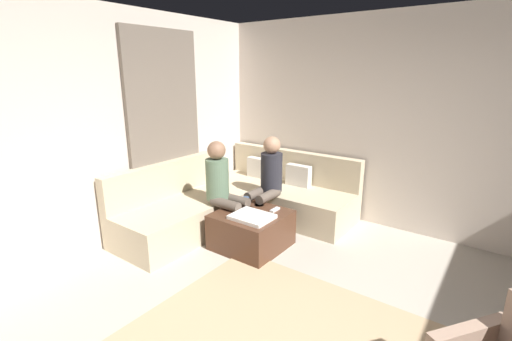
{
  "coord_description": "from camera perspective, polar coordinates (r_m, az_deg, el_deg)",
  "views": [
    {
      "loc": [
        0.79,
        -1.66,
        2.0
      ],
      "look_at": [
        -1.63,
        1.63,
        0.85
      ],
      "focal_mm": 24.88,
      "sensor_mm": 36.0,
      "label": 1
    }
  ],
  "objects": [
    {
      "name": "ottoman",
      "position": [
        4.2,
        -0.74,
        -9.5
      ],
      "size": [
        0.76,
        0.76,
        0.42
      ],
      "primitive_type": "cube",
      "color": "#4C2D1E",
      "rests_on": "ground_plane"
    },
    {
      "name": "person_on_couch_side",
      "position": [
        4.29,
        -5.24,
        -2.56
      ],
      "size": [
        0.6,
        0.3,
        1.2
      ],
      "rotation": [
        0.0,
        0.0,
        -1.57
      ],
      "color": "brown",
      "rests_on": "ground_plane"
    },
    {
      "name": "sectional_couch",
      "position": [
        4.87,
        -2.56,
        -4.97
      ],
      "size": [
        2.1,
        2.55,
        0.87
      ],
      "color": "#C6B593",
      "rests_on": "ground_plane"
    },
    {
      "name": "coffee_mug",
      "position": [
        4.35,
        -1.64,
        -4.88
      ],
      "size": [
        0.08,
        0.08,
        0.1
      ],
      "primitive_type": "cylinder",
      "color": "#334C72",
      "rests_on": "ottoman"
    },
    {
      "name": "wall_left",
      "position": [
        4.13,
        -29.4,
        4.66
      ],
      "size": [
        0.12,
        6.0,
        2.7
      ],
      "primitive_type": "cube",
      "color": "beige",
      "rests_on": "ground_plane"
    },
    {
      "name": "curtain_panel",
      "position": [
        4.74,
        -14.38,
        6.14
      ],
      "size": [
        0.06,
        1.1,
        2.5
      ],
      "primitive_type": "cube",
      "color": "#726659",
      "rests_on": "ground_plane"
    },
    {
      "name": "game_remote",
      "position": [
        4.18,
        3.06,
        -6.32
      ],
      "size": [
        0.05,
        0.15,
        0.02
      ],
      "primitive_type": "cube",
      "color": "white",
      "rests_on": "ottoman"
    },
    {
      "name": "person_on_couch_back",
      "position": [
        4.56,
        1.81,
        -1.41
      ],
      "size": [
        0.3,
        0.6,
        1.2
      ],
      "rotation": [
        0.0,
        0.0,
        3.14
      ],
      "color": "brown",
      "rests_on": "ground_plane"
    },
    {
      "name": "wall_back",
      "position": [
        4.71,
        26.5,
        6.17
      ],
      "size": [
        6.0,
        0.12,
        2.7
      ],
      "primitive_type": "cube",
      "color": "beige",
      "rests_on": "ground_plane"
    },
    {
      "name": "folded_blanket",
      "position": [
        3.96,
        -0.64,
        -7.45
      ],
      "size": [
        0.44,
        0.36,
        0.04
      ],
      "primitive_type": "cube",
      "color": "white",
      "rests_on": "ottoman"
    }
  ]
}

